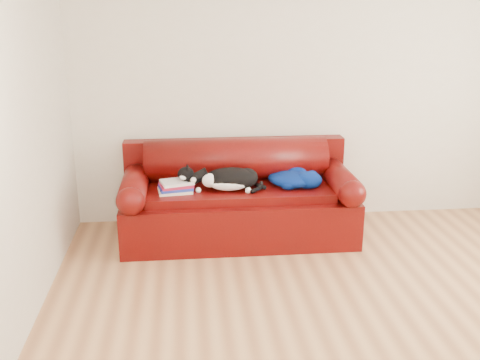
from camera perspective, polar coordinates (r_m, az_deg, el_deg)
The scene contains 7 objects.
ground at distance 4.10m, azimuth 12.23°, elevation -13.50°, with size 4.50×4.50×0.00m, color #925E3A.
room_shell at distance 3.61m, azimuth 15.77°, elevation 10.18°, with size 4.52×4.02×2.61m.
sofa_base at distance 5.19m, azimuth -0.16°, elevation -3.35°, with size 2.10×0.90×0.50m.
sofa_back at distance 5.32m, azimuth -0.42°, elevation 0.65°, with size 2.10×1.01×0.88m.
book_stack at distance 4.96m, azimuth -6.53°, elevation -0.66°, with size 0.32×0.27×0.10m.
cat at distance 4.96m, azimuth -1.03°, elevation 0.04°, with size 0.70×0.29×0.25m.
blanket at distance 5.12m, azimuth 5.50°, elevation 0.19°, with size 0.50×0.45×0.15m.
Camera 1 is at (-1.18, -3.33, 2.09)m, focal length 42.00 mm.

